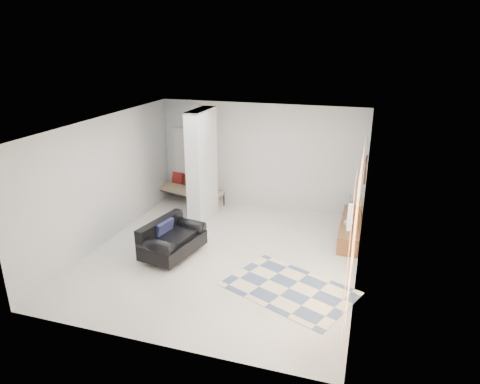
% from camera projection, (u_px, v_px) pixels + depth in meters
% --- Properties ---
extents(floor, '(6.00, 6.00, 0.00)m').
position_uv_depth(floor, '(224.00, 254.00, 9.14)').
color(floor, beige).
rests_on(floor, ground).
extents(ceiling, '(6.00, 6.00, 0.00)m').
position_uv_depth(ceiling, '(222.00, 124.00, 8.19)').
color(ceiling, white).
rests_on(ceiling, wall_back).
extents(wall_back, '(6.00, 0.00, 6.00)m').
position_uv_depth(wall_back, '(260.00, 156.00, 11.36)').
color(wall_back, silver).
rests_on(wall_back, ground).
extents(wall_front, '(6.00, 0.00, 6.00)m').
position_uv_depth(wall_front, '(151.00, 263.00, 5.97)').
color(wall_front, silver).
rests_on(wall_front, ground).
extents(wall_left, '(0.00, 6.00, 6.00)m').
position_uv_depth(wall_left, '(106.00, 180.00, 9.44)').
color(wall_left, silver).
rests_on(wall_left, ground).
extents(wall_right, '(0.00, 6.00, 6.00)m').
position_uv_depth(wall_right, '(363.00, 208.00, 7.89)').
color(wall_right, silver).
rests_on(wall_right, ground).
extents(partition_column, '(0.35, 1.20, 2.80)m').
position_uv_depth(partition_column, '(202.00, 167.00, 10.41)').
color(partition_column, silver).
rests_on(partition_column, floor).
extents(hallway_door, '(0.85, 0.06, 2.04)m').
position_uv_depth(hallway_door, '(188.00, 164.00, 12.04)').
color(hallway_door, silver).
rests_on(hallway_door, floor).
extents(curtain, '(0.00, 2.55, 2.55)m').
position_uv_depth(curtain, '(355.00, 230.00, 6.87)').
color(curtain, orange).
rests_on(curtain, wall_right).
extents(wall_art, '(0.04, 0.45, 0.55)m').
position_uv_depth(wall_art, '(366.00, 170.00, 9.34)').
color(wall_art, '#371A0F').
rests_on(wall_art, wall_right).
extents(media_console, '(0.45, 2.04, 0.80)m').
position_uv_depth(media_console, '(351.00, 229.00, 9.89)').
color(media_console, brown).
rests_on(media_console, floor).
extents(loveseat, '(1.08, 1.55, 0.76)m').
position_uv_depth(loveseat, '(171.00, 239.00, 9.00)').
color(loveseat, silver).
rests_on(loveseat, floor).
extents(daybed, '(1.95, 1.25, 0.77)m').
position_uv_depth(daybed, '(190.00, 189.00, 11.90)').
color(daybed, black).
rests_on(daybed, floor).
extents(area_rug, '(2.66, 2.25, 0.01)m').
position_uv_depth(area_rug, '(289.00, 289.00, 7.88)').
color(area_rug, beige).
rests_on(area_rug, floor).
extents(cylinder_lamp, '(0.11, 0.11, 0.61)m').
position_uv_depth(cylinder_lamp, '(350.00, 217.00, 9.26)').
color(cylinder_lamp, white).
rests_on(cylinder_lamp, media_console).
extents(bronze_figurine, '(0.12, 0.12, 0.21)m').
position_uv_depth(bronze_figurine, '(351.00, 205.00, 10.44)').
color(bronze_figurine, '#312116').
rests_on(bronze_figurine, media_console).
extents(vase, '(0.23, 0.23, 0.22)m').
position_uv_depth(vase, '(348.00, 222.00, 9.52)').
color(vase, silver).
rests_on(vase, media_console).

